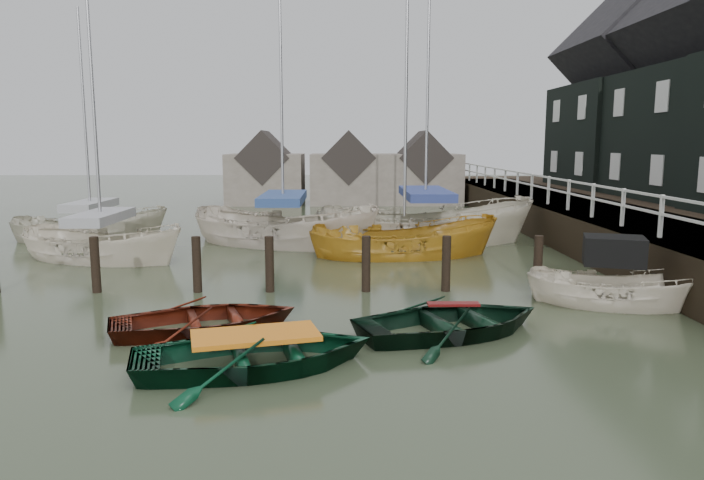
{
  "coord_description": "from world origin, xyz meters",
  "views": [
    {
      "loc": [
        0.6,
        -12.3,
        3.69
      ],
      "look_at": [
        0.84,
        2.38,
        1.4
      ],
      "focal_mm": 32.0,
      "sensor_mm": 36.0,
      "label": 1
    }
  ],
  "objects_px": {
    "sailboat_a": "(103,258)",
    "sailboat_b": "(284,243)",
    "sailboat_c": "(404,255)",
    "rowboat_green": "(256,368)",
    "sailboat_e": "(92,237)",
    "rowboat_red": "(206,331)",
    "sailboat_d": "(425,241)",
    "motorboat": "(614,301)",
    "rowboat_dkgreen": "(453,334)"
  },
  "relations": [
    {
      "from": "sailboat_a",
      "to": "sailboat_b",
      "type": "height_order",
      "value": "sailboat_b"
    },
    {
      "from": "sailboat_c",
      "to": "rowboat_green",
      "type": "bearing_deg",
      "value": 155.7
    },
    {
      "from": "rowboat_green",
      "to": "sailboat_e",
      "type": "distance_m",
      "value": 16.37
    },
    {
      "from": "rowboat_red",
      "to": "sailboat_d",
      "type": "height_order",
      "value": "sailboat_d"
    },
    {
      "from": "sailboat_b",
      "to": "sailboat_a",
      "type": "bearing_deg",
      "value": 142.38
    },
    {
      "from": "sailboat_e",
      "to": "rowboat_green",
      "type": "bearing_deg",
      "value": -167.44
    },
    {
      "from": "motorboat",
      "to": "sailboat_b",
      "type": "bearing_deg",
      "value": 61.25
    },
    {
      "from": "sailboat_b",
      "to": "sailboat_e",
      "type": "height_order",
      "value": "sailboat_b"
    },
    {
      "from": "sailboat_c",
      "to": "sailboat_e",
      "type": "height_order",
      "value": "sailboat_c"
    },
    {
      "from": "sailboat_b",
      "to": "rowboat_red",
      "type": "bearing_deg",
      "value": -159.22
    },
    {
      "from": "rowboat_green",
      "to": "sailboat_b",
      "type": "height_order",
      "value": "sailboat_b"
    },
    {
      "from": "sailboat_e",
      "to": "sailboat_c",
      "type": "bearing_deg",
      "value": -125.63
    },
    {
      "from": "sailboat_d",
      "to": "sailboat_e",
      "type": "relative_size",
      "value": 1.32
    },
    {
      "from": "sailboat_c",
      "to": "sailboat_b",
      "type": "bearing_deg",
      "value": 54.46
    },
    {
      "from": "rowboat_green",
      "to": "rowboat_red",
      "type": "bearing_deg",
      "value": 16.18
    },
    {
      "from": "motorboat",
      "to": "sailboat_a",
      "type": "xyz_separation_m",
      "value": [
        -13.79,
        5.89,
        -0.05
      ]
    },
    {
      "from": "sailboat_d",
      "to": "motorboat",
      "type": "bearing_deg",
      "value": -162.38
    },
    {
      "from": "motorboat",
      "to": "sailboat_a",
      "type": "bearing_deg",
      "value": 84.9
    },
    {
      "from": "rowboat_green",
      "to": "sailboat_d",
      "type": "height_order",
      "value": "sailboat_d"
    },
    {
      "from": "rowboat_green",
      "to": "sailboat_a",
      "type": "height_order",
      "value": "sailboat_a"
    },
    {
      "from": "rowboat_dkgreen",
      "to": "motorboat",
      "type": "distance_m",
      "value": 4.54
    },
    {
      "from": "sailboat_d",
      "to": "rowboat_red",
      "type": "bearing_deg",
      "value": 151.23
    },
    {
      "from": "sailboat_b",
      "to": "sailboat_c",
      "type": "height_order",
      "value": "sailboat_b"
    },
    {
      "from": "sailboat_b",
      "to": "sailboat_c",
      "type": "relative_size",
      "value": 1.04
    },
    {
      "from": "sailboat_a",
      "to": "sailboat_d",
      "type": "xyz_separation_m",
      "value": [
        10.68,
        3.33,
        -0.01
      ]
    },
    {
      "from": "sailboat_d",
      "to": "sailboat_b",
      "type": "bearing_deg",
      "value": 92.97
    },
    {
      "from": "rowboat_dkgreen",
      "to": "sailboat_b",
      "type": "distance_m",
      "value": 11.72
    },
    {
      "from": "sailboat_a",
      "to": "motorboat",
      "type": "bearing_deg",
      "value": -92.48
    },
    {
      "from": "rowboat_green",
      "to": "sailboat_e",
      "type": "relative_size",
      "value": 0.41
    },
    {
      "from": "sailboat_a",
      "to": "sailboat_e",
      "type": "height_order",
      "value": "sailboat_a"
    },
    {
      "from": "sailboat_e",
      "to": "rowboat_red",
      "type": "bearing_deg",
      "value": -167.58
    },
    {
      "from": "sailboat_c",
      "to": "sailboat_e",
      "type": "relative_size",
      "value": 1.1
    },
    {
      "from": "sailboat_a",
      "to": "sailboat_c",
      "type": "relative_size",
      "value": 0.99
    },
    {
      "from": "rowboat_red",
      "to": "rowboat_green",
      "type": "relative_size",
      "value": 0.92
    },
    {
      "from": "rowboat_red",
      "to": "sailboat_b",
      "type": "bearing_deg",
      "value": -22.25
    },
    {
      "from": "rowboat_dkgreen",
      "to": "sailboat_e",
      "type": "bearing_deg",
      "value": 23.36
    },
    {
      "from": "sailboat_a",
      "to": "sailboat_e",
      "type": "relative_size",
      "value": 1.09
    },
    {
      "from": "rowboat_dkgreen",
      "to": "sailboat_e",
      "type": "xyz_separation_m",
      "value": [
        -11.8,
        12.33,
        0.06
      ]
    },
    {
      "from": "rowboat_red",
      "to": "sailboat_c",
      "type": "height_order",
      "value": "sailboat_c"
    },
    {
      "from": "rowboat_dkgreen",
      "to": "sailboat_e",
      "type": "relative_size",
      "value": 0.4
    },
    {
      "from": "sailboat_a",
      "to": "rowboat_green",
      "type": "bearing_deg",
      "value": -127.06
    },
    {
      "from": "rowboat_dkgreen",
      "to": "sailboat_a",
      "type": "bearing_deg",
      "value": 30.45
    },
    {
      "from": "rowboat_dkgreen",
      "to": "motorboat",
      "type": "bearing_deg",
      "value": -83.57
    },
    {
      "from": "rowboat_dkgreen",
      "to": "sailboat_e",
      "type": "height_order",
      "value": "sailboat_e"
    },
    {
      "from": "sailboat_d",
      "to": "sailboat_e",
      "type": "xyz_separation_m",
      "value": [
        -12.74,
        1.06,
        0.01
      ]
    },
    {
      "from": "sailboat_a",
      "to": "sailboat_c",
      "type": "bearing_deg",
      "value": -65.86
    },
    {
      "from": "rowboat_green",
      "to": "sailboat_b",
      "type": "xyz_separation_m",
      "value": [
        -0.7,
        12.73,
        0.06
      ]
    },
    {
      "from": "rowboat_dkgreen",
      "to": "sailboat_d",
      "type": "bearing_deg",
      "value": -25.15
    },
    {
      "from": "rowboat_green",
      "to": "rowboat_dkgreen",
      "type": "bearing_deg",
      "value": -77.78
    },
    {
      "from": "motorboat",
      "to": "rowboat_dkgreen",
      "type": "bearing_deg",
      "value": 134.85
    }
  ]
}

